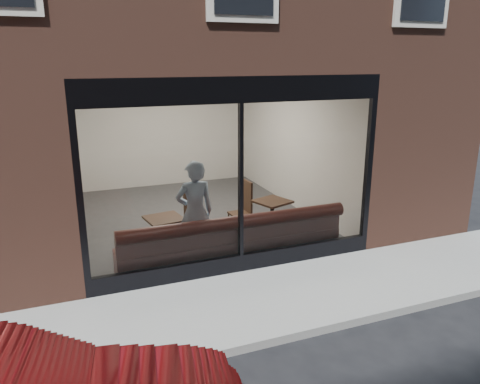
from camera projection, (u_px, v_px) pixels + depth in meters
name	position (u px, v px, depth m)	size (l,w,h in m)	color
ground	(299.00, 335.00, 6.06)	(120.00, 120.00, 0.00)	black
sidewalk_near	(267.00, 299.00, 6.95)	(40.00, 2.00, 0.01)	gray
kerb_near	(301.00, 333.00, 6.00)	(40.00, 0.10, 0.12)	gray
host_building_pier_left	(9.00, 137.00, 11.44)	(2.50, 12.00, 3.20)	brown
host_building_pier_right	(283.00, 122.00, 14.09)	(2.50, 12.00, 3.20)	brown
host_building_backfill	(141.00, 116.00, 15.45)	(5.00, 6.00, 3.20)	brown
cafe_floor	(192.00, 217.00, 10.52)	(6.00, 6.00, 0.00)	#2D2D30
cafe_ceiling	(188.00, 71.00, 9.65)	(6.00, 6.00, 0.00)	white
cafe_wall_back	(160.00, 129.00, 12.76)	(5.00, 5.00, 0.00)	silver
cafe_wall_left	(68.00, 156.00, 9.21)	(6.00, 6.00, 0.00)	silver
cafe_wall_right	(293.00, 140.00, 10.97)	(6.00, 6.00, 0.00)	silver
storefront_kick	(241.00, 263.00, 7.85)	(5.00, 0.10, 0.30)	black
storefront_header	(241.00, 90.00, 7.06)	(5.00, 0.10, 0.40)	black
storefront_mullion	(241.00, 182.00, 7.46)	(0.06, 0.10, 2.50)	black
storefront_glass	(241.00, 183.00, 7.44)	(4.80, 4.80, 0.00)	white
banquette	(232.00, 250.00, 8.19)	(4.00, 0.55, 0.45)	#3B1516
person	(195.00, 212.00, 8.03)	(0.66, 0.43, 1.81)	#94AECA
cafe_table_left	(164.00, 219.00, 8.21)	(0.62, 0.62, 0.04)	#331C13
cafe_table_right	(272.00, 202.00, 9.20)	(0.61, 0.61, 0.04)	#331C13
cafe_chair_left	(184.00, 227.00, 9.23)	(0.45, 0.45, 0.04)	#331C13
cafe_chair_right	(240.00, 214.00, 10.03)	(0.41, 0.41, 0.04)	#331C13
wall_poster	(72.00, 163.00, 8.60)	(0.02, 0.61, 0.82)	white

